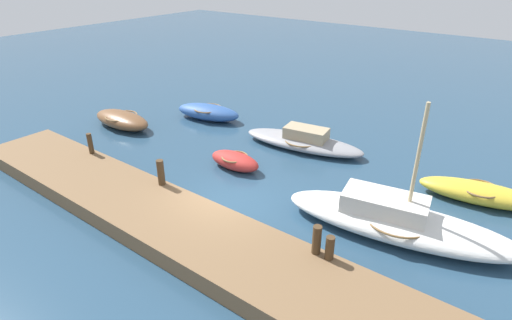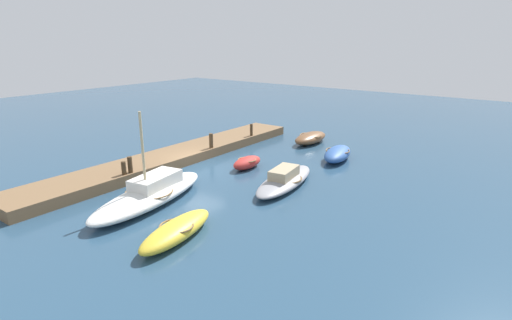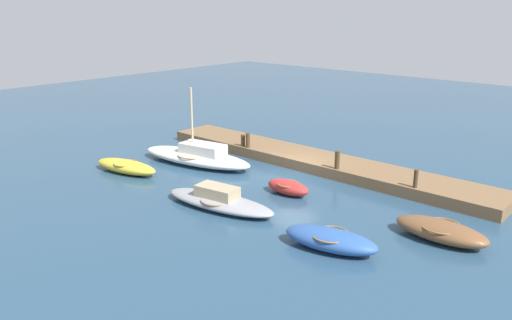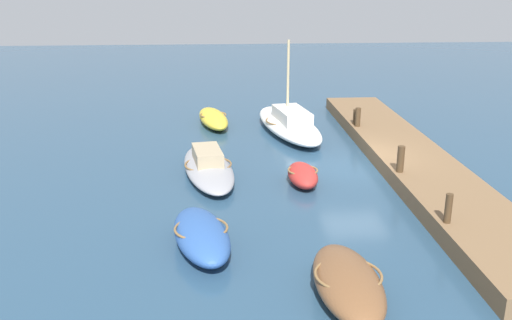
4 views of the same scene
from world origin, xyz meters
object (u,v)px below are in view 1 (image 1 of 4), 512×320
mooring_post_mid_east (317,240)px  rowboat_blue (208,112)px  dinghy_red (235,161)px  mooring_post_mid_west (161,172)px  rowboat_brown (122,120)px  mooring_post_east (330,248)px  mooring_post_west (90,143)px  rowboat_yellow (480,193)px  sailboat_white (396,220)px  motorboat_grey (303,141)px

mooring_post_mid_east → rowboat_blue: bearing=146.7°
dinghy_red → mooring_post_mid_west: 3.55m
rowboat_brown → mooring_post_mid_east: (13.46, -3.49, 0.63)m
rowboat_brown → mooring_post_east: mooring_post_east is taller
mooring_post_west → mooring_post_east: size_ratio=1.23×
rowboat_blue → mooring_post_west: 7.06m
rowboat_brown → mooring_post_east: bearing=-14.7°
rowboat_yellow → mooring_post_mid_east: size_ratio=4.89×
sailboat_white → rowboat_blue: bearing=151.2°
rowboat_blue → motorboat_grey: 6.10m
rowboat_yellow → rowboat_brown: bearing=-179.3°
motorboat_grey → mooring_post_west: bearing=-140.3°
dinghy_red → mooring_post_mid_east: size_ratio=2.68×
rowboat_yellow → mooring_post_east: 7.22m
motorboat_grey → sailboat_white: bearing=-42.4°
rowboat_yellow → dinghy_red: 9.32m
mooring_post_west → mooring_post_mid_east: size_ratio=1.00×
motorboat_grey → rowboat_yellow: bearing=-10.0°
rowboat_blue → mooring_post_mid_west: bearing=-70.6°
rowboat_yellow → rowboat_blue: 13.59m
rowboat_yellow → rowboat_blue: bearing=168.2°
rowboat_yellow → motorboat_grey: (-7.49, 0.17, -0.00)m
rowboat_brown → mooring_post_west: (2.73, -3.49, 0.63)m
sailboat_white → mooring_post_mid_east: (-1.18, -3.07, 0.55)m
motorboat_grey → mooring_post_east: bearing=-62.8°
motorboat_grey → mooring_post_mid_east: (4.58, -6.92, 0.68)m
sailboat_white → mooring_post_mid_west: 8.17m
mooring_post_mid_west → mooring_post_mid_east: (6.37, 0.00, -0.04)m
mooring_post_mid_east → mooring_post_east: size_ratio=1.24×
sailboat_white → motorboat_grey: sailboat_white is taller
rowboat_blue → mooring_post_mid_east: 12.80m
rowboat_yellow → mooring_post_east: mooring_post_east is taller
mooring_post_west → mooring_post_mid_east: 10.73m
motorboat_grey → mooring_post_east: 8.55m
rowboat_yellow → dinghy_red: bearing=-169.7°
motorboat_grey → mooring_post_mid_west: bearing=-113.1°
mooring_post_mid_east → rowboat_yellow: bearing=66.7°
motorboat_grey → mooring_post_west: (-6.14, -6.92, 0.68)m
mooring_post_west → rowboat_yellow: bearing=26.3°
rowboat_yellow → sailboat_white: bearing=-125.8°
rowboat_brown → motorboat_grey: bearing=20.5°
mooring_post_west → mooring_post_mid_west: (4.36, 0.00, 0.04)m
mooring_post_west → mooring_post_east: bearing=0.0°
motorboat_grey → mooring_post_west: 9.28m
sailboat_white → rowboat_blue: 12.50m
dinghy_red → sailboat_white: bearing=-4.5°
rowboat_yellow → mooring_post_west: size_ratio=4.89×
rowboat_yellow → rowboat_brown: (-16.37, -3.25, 0.04)m
rowboat_brown → mooring_post_mid_east: 13.92m
dinghy_red → mooring_post_mid_east: (5.80, -3.43, 0.68)m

